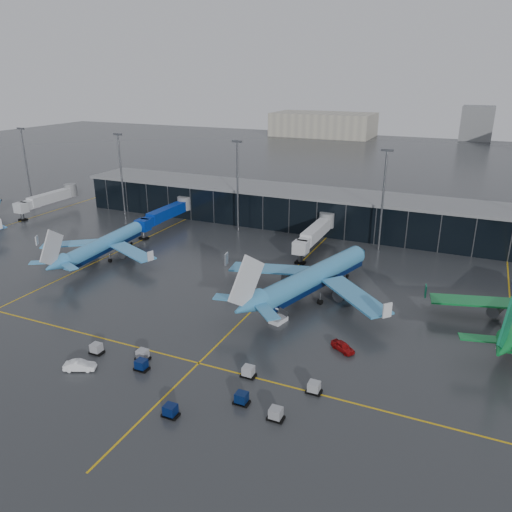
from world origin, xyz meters
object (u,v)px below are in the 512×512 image
at_px(mobile_airstair, 278,318).
at_px(service_van_red, 343,347).
at_px(airliner_arkefly, 103,236).
at_px(airliner_klm_near, 315,265).
at_px(service_van_white, 80,366).
at_px(baggage_carts, 200,380).

xyz_separation_m(mobile_airstair, service_van_red, (13.29, -5.00, -0.01)).
distance_m(airliner_arkefly, mobile_airstair, 52.72).
bearing_deg(airliner_klm_near, airliner_arkefly, -163.58).
bearing_deg(airliner_klm_near, service_van_red, -42.31).
xyz_separation_m(mobile_airstair, service_van_white, (-21.76, -26.92, 0.01)).
bearing_deg(baggage_carts, service_van_white, -167.16).
height_order(airliner_arkefly, service_van_red, airliner_arkefly).
xyz_separation_m(airliner_arkefly, mobile_airstair, (50.72, -13.45, -5.05)).
bearing_deg(airliner_klm_near, service_van_white, -104.35).
bearing_deg(airliner_arkefly, baggage_carts, -41.15).
bearing_deg(mobile_airstair, airliner_klm_near, 94.00).
bearing_deg(airliner_klm_near, mobile_airstair, -83.59).
relative_size(airliner_klm_near, service_van_red, 10.07).
bearing_deg(service_van_white, airliner_arkefly, 10.99).
height_order(airliner_klm_near, service_van_white, airliner_klm_near).
relative_size(service_van_red, service_van_white, 0.93).
bearing_deg(baggage_carts, airliner_arkefly, 142.80).
distance_m(airliner_klm_near, service_van_red, 22.04).
bearing_deg(airliner_arkefly, airliner_klm_near, -4.26).
relative_size(baggage_carts, mobile_airstair, 10.28).
relative_size(airliner_klm_near, service_van_white, 9.41).
height_order(airliner_arkefly, airliner_klm_near, airliner_klm_near).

